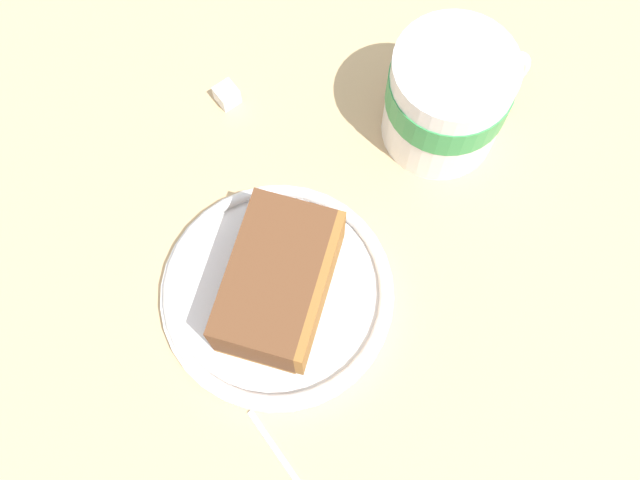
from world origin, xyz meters
TOP-DOWN VIEW (x-y plane):
  - ground_plane at (0.00, 0.00)cm, footprint 151.56×151.56cm
  - small_plate at (-3.52, 1.10)cm, footprint 17.45×17.45cm
  - cake_slice at (-3.38, 0.87)cm, footprint 12.87×11.55cm
  - tea_mug at (15.67, 3.08)cm, footprint 11.85×9.41cm
  - sugar_cube at (4.45, 16.73)cm, footprint 1.83×1.83cm

SIDE VIEW (x-z plane):
  - ground_plane at x=0.00cm, z-range -2.22..0.00cm
  - sugar_cube at x=4.45cm, z-range 0.00..1.70cm
  - small_plate at x=-3.52cm, z-range -0.02..1.97cm
  - cake_slice at x=-3.38cm, z-range 1.18..6.72cm
  - tea_mug at x=15.67cm, z-range 0.38..10.07cm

